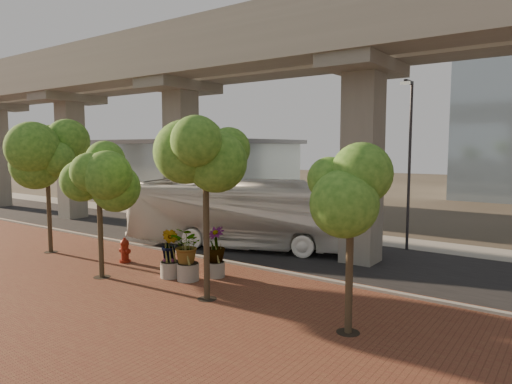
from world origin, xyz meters
The scene contains 18 objects.
ground centered at (0.00, 0.00, 0.00)m, with size 160.00×160.00×0.00m, color #342F26.
brick_plaza centered at (0.00, -8.00, 0.03)m, with size 70.00×13.00×0.06m, color brown.
asphalt_road centered at (0.00, 2.00, 0.02)m, with size 90.00×8.00×0.04m, color black.
curb_strip centered at (0.00, -2.00, 0.08)m, with size 70.00×0.25×0.16m, color gray.
far_sidewalk centered at (0.00, 7.50, 0.03)m, with size 90.00×3.00×0.06m, color gray.
transit_viaduct centered at (0.00, 2.00, 7.29)m, with size 72.00×5.60×12.40m.
station_pavilion centered at (-20.00, 16.00, 3.22)m, with size 23.00×13.00×6.30m.
transit_bus centered at (-0.43, 1.31, 1.86)m, with size 3.14×13.37×3.73m, color silver.
fire_hydrant centered at (-3.09, -4.79, 0.63)m, with size 0.59×0.53×1.19m.
planter_front centered at (1.47, -5.19, 1.42)m, with size 2.03×2.03×2.23m.
planter_right centered at (2.04, -4.12, 1.35)m, with size 1.99×1.99×2.13m.
planter_left centered at (0.55, -5.30, 1.34)m, with size 1.91×1.91×2.11m.
street_tree_far_west centered at (-8.00, -5.70, 5.25)m, with size 4.14×4.14×7.10m.
street_tree_near_west centered at (-1.84, -7.00, 4.37)m, with size 3.60×3.60×5.96m.
street_tree_near_east centered at (3.69, -6.50, 5.14)m, with size 3.76×3.76×6.81m.
street_tree_far_east centered at (9.12, -6.31, 4.22)m, with size 3.08×3.08×5.58m.
streetlamp_west centered at (-9.10, 5.59, 5.40)m, with size 0.46×1.34×9.26m.
streetlamp_east centered at (7.02, 5.80, 5.21)m, with size 0.44×1.30×8.94m.
Camera 1 is at (14.52, -18.56, 5.55)m, focal length 32.00 mm.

